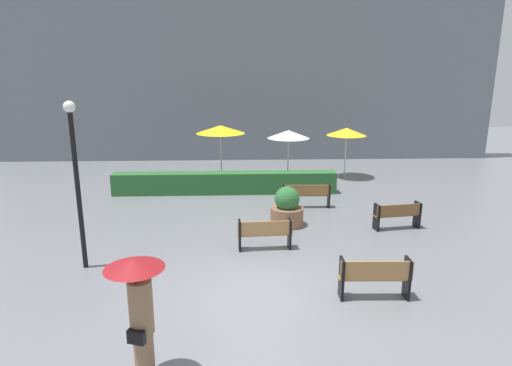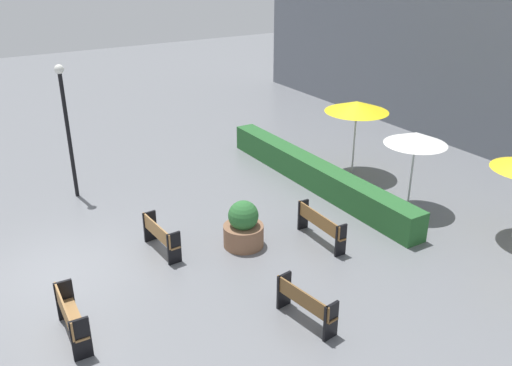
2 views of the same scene
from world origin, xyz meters
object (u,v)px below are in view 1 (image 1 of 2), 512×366
(pedestrian_with_umbrella, at_px, (139,303))
(patio_umbrella_yellow_far, at_px, (346,132))
(lamp_post, at_px, (76,170))
(bench_far_right, at_px, (398,214))
(planter_pot, at_px, (287,209))
(bench_mid_center, at_px, (265,232))
(patio_umbrella_white, at_px, (288,134))
(patio_umbrella_yellow, at_px, (221,129))
(bench_near_right, at_px, (375,276))
(bench_back_row, at_px, (306,194))

(pedestrian_with_umbrella, relative_size, patio_umbrella_yellow_far, 0.90)
(pedestrian_with_umbrella, height_order, lamp_post, lamp_post)
(bench_far_right, bearing_deg, patio_umbrella_yellow_far, 89.94)
(planter_pot, height_order, lamp_post, lamp_post)
(bench_mid_center, relative_size, lamp_post, 0.37)
(lamp_post, bearing_deg, planter_pot, 28.39)
(planter_pot, bearing_deg, bench_mid_center, -112.66)
(planter_pot, bearing_deg, patio_umbrella_white, 83.34)
(patio_umbrella_yellow, height_order, patio_umbrella_yellow_far, patio_umbrella_yellow)
(pedestrian_with_umbrella, xyz_separation_m, planter_pot, (3.10, 7.20, -0.79))
(pedestrian_with_umbrella, xyz_separation_m, patio_umbrella_yellow_far, (6.54, 13.71, 0.82))
(bench_mid_center, distance_m, bench_far_right, 4.52)
(bench_near_right, height_order, patio_umbrella_white, patio_umbrella_white)
(patio_umbrella_yellow, distance_m, patio_umbrella_yellow_far, 5.82)
(bench_near_right, relative_size, patio_umbrella_yellow_far, 0.67)
(bench_mid_center, bearing_deg, bench_back_row, 65.60)
(patio_umbrella_white, distance_m, patio_umbrella_yellow_far, 3.02)
(bench_far_right, height_order, planter_pot, planter_pot)
(bench_far_right, bearing_deg, patio_umbrella_yellow, 132.59)
(bench_back_row, distance_m, bench_far_right, 3.46)
(lamp_post, xyz_separation_m, patio_umbrella_white, (6.09, 8.37, -0.33))
(planter_pot, xyz_separation_m, lamp_post, (-5.45, -2.95, 1.99))
(patio_umbrella_white, bearing_deg, bench_back_row, -85.70)
(pedestrian_with_umbrella, relative_size, planter_pot, 1.65)
(bench_mid_center, bearing_deg, patio_umbrella_yellow_far, 63.30)
(bench_far_right, height_order, lamp_post, lamp_post)
(bench_near_right, relative_size, lamp_post, 0.37)
(lamp_post, bearing_deg, bench_back_row, 36.94)
(bench_near_right, xyz_separation_m, pedestrian_with_umbrella, (-4.48, -2.38, 0.80))
(bench_far_right, height_order, patio_umbrella_yellow_far, patio_umbrella_yellow_far)
(bench_near_right, bearing_deg, patio_umbrella_white, 94.19)
(bench_back_row, relative_size, patio_umbrella_yellow_far, 0.77)
(pedestrian_with_umbrella, bearing_deg, lamp_post, 119.05)
(bench_back_row, relative_size, pedestrian_with_umbrella, 0.85)
(patio_umbrella_yellow, bearing_deg, bench_back_row, -50.56)
(bench_near_right, distance_m, pedestrian_with_umbrella, 5.13)
(bench_mid_center, bearing_deg, pedestrian_with_umbrella, -113.51)
(patio_umbrella_yellow_far, bearing_deg, planter_pot, -117.88)
(patio_umbrella_yellow, bearing_deg, bench_far_right, -47.41)
(bench_near_right, bearing_deg, pedestrian_with_umbrella, -152.06)
(pedestrian_with_umbrella, height_order, patio_umbrella_white, patio_umbrella_white)
(bench_near_right, xyz_separation_m, patio_umbrella_yellow_far, (2.06, 11.34, 1.62))
(planter_pot, xyz_separation_m, patio_umbrella_yellow, (-2.32, 5.75, 1.84))
(bench_back_row, bearing_deg, lamp_post, -143.06)
(bench_near_right, xyz_separation_m, bench_far_right, (2.06, 4.30, -0.05))
(bench_mid_center, height_order, bench_far_right, bench_mid_center)
(bench_far_right, distance_m, patio_umbrella_yellow, 8.72)
(pedestrian_with_umbrella, bearing_deg, patio_umbrella_white, 73.54)
(bench_mid_center, bearing_deg, patio_umbrella_yellow, 100.87)
(pedestrian_with_umbrella, xyz_separation_m, patio_umbrella_white, (3.73, 12.62, 0.87))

